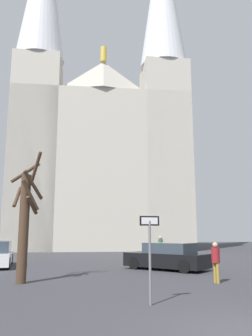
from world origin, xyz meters
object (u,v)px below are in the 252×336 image
Objects in this scene: parked_car_near_black at (167,257)px; pedestrian_standing at (161,246)px; pedestrian_walking at (216,258)px; one_way_arrow_sign at (150,248)px; bare_tree at (25,220)px; cathedral at (101,137)px.

pedestrian_standing reaches higher than parked_car_near_black.
pedestrian_walking is at bearing -89.92° from pedestrian_standing.
pedestrian_standing is at bearing 90.08° from pedestrian_walking.
one_way_arrow_sign is 13.38m from pedestrian_standing.
pedestrian_standing is at bearing 75.45° from one_way_arrow_sign.
bare_tree is at bearing 173.02° from pedestrian_walking.
one_way_arrow_sign is at bearing -104.55° from pedestrian_standing.
pedestrian_walking is 0.91× the size of pedestrian_standing.
bare_tree is 7.69m from pedestrian_walking.
cathedral is at bearing 95.95° from parked_car_near_black.
parked_car_near_black is (2.65, 8.49, -0.84)m from one_way_arrow_sign.
pedestrian_standing is at bearing -80.28° from cathedral.
bare_tree is (-4.47, -25.90, -10.84)m from cathedral.
parked_car_near_black is (6.77, 3.91, -1.76)m from bare_tree.
one_way_arrow_sign is 6.23m from bare_tree.
bare_tree is 3.07× the size of pedestrian_standing.
cathedral reaches higher than one_way_arrow_sign.
cathedral is 21.59m from pedestrian_standing.
cathedral is 8.07× the size of bare_tree.
one_way_arrow_sign is at bearing -132.63° from pedestrian_walking.
bare_tree reaches higher than pedestrian_walking.
pedestrian_standing is (7.48, 8.36, -1.39)m from bare_tree.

